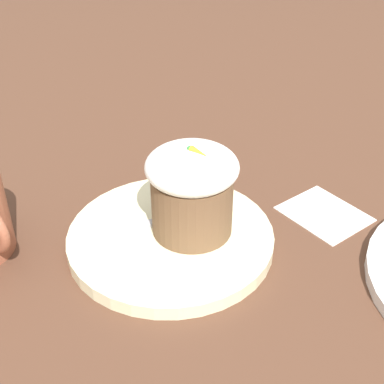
# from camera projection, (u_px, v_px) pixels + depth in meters

# --- Properties ---
(ground_plane) EXTENTS (4.00, 4.00, 0.00)m
(ground_plane) POSITION_uv_depth(u_px,v_px,m) (171.00, 244.00, 0.58)
(ground_plane) COLOR #513323
(dessert_plate) EXTENTS (0.22, 0.22, 0.02)m
(dessert_plate) POSITION_uv_depth(u_px,v_px,m) (171.00, 238.00, 0.58)
(dessert_plate) COLOR beige
(dessert_plate) RESTS_ON ground_plane
(carrot_cake) EXTENTS (0.10, 0.10, 0.10)m
(carrot_cake) POSITION_uv_depth(u_px,v_px,m) (192.00, 188.00, 0.55)
(carrot_cake) COLOR brown
(carrot_cake) RESTS_ON dessert_plate
(spoon) EXTENTS (0.09, 0.12, 0.01)m
(spoon) POSITION_uv_depth(u_px,v_px,m) (167.00, 220.00, 0.59)
(spoon) COLOR #B7B7BC
(spoon) RESTS_ON dessert_plate
(paper_napkin) EXTENTS (0.11, 0.10, 0.00)m
(paper_napkin) POSITION_uv_depth(u_px,v_px,m) (324.00, 213.00, 0.63)
(paper_napkin) COLOR white
(paper_napkin) RESTS_ON ground_plane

